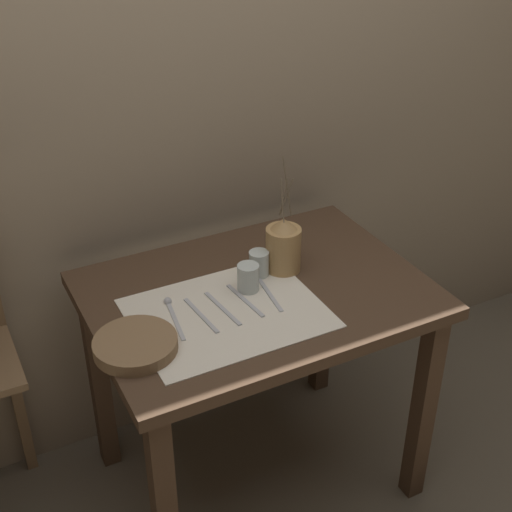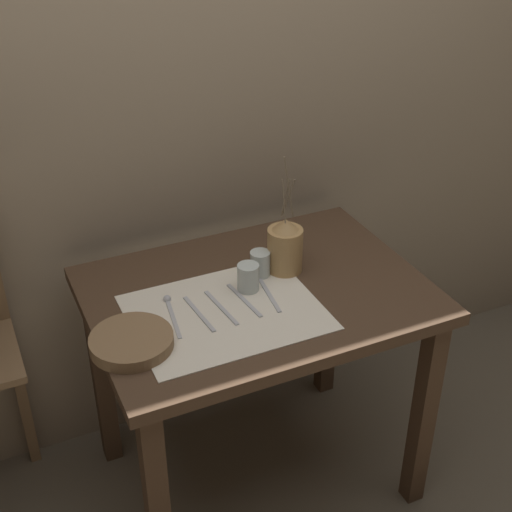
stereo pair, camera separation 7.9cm
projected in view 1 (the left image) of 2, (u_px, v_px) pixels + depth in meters
The scene contains 13 objects.
ground_plane at pixel (257, 474), 2.57m from camera, with size 12.00×12.00×0.00m, color brown.
stone_wall_back at pixel (190, 114), 2.32m from camera, with size 7.00×0.06×2.40m.
wooden_table at pixel (257, 323), 2.22m from camera, with size 1.02×0.74×0.80m.
linen_cloth at pixel (227, 313), 2.05m from camera, with size 0.54×0.42×0.00m.
pitcher_with_flowers at pixel (283, 246), 2.21m from camera, with size 0.11×0.11×0.40m.
wooden_bowl at pixel (135, 345), 1.90m from camera, with size 0.23×0.23×0.04m.
glass_tumbler_near at pixel (248, 278), 2.13m from camera, with size 0.07×0.07×0.09m.
glass_tumbler_far at pixel (259, 263), 2.20m from camera, with size 0.06×0.06×0.08m.
spoon_inner at pixel (171, 309), 2.06m from camera, with size 0.05×0.20×0.02m.
knife_center at pixel (201, 315), 2.04m from camera, with size 0.03×0.19×0.00m.
fork_inner at pixel (223, 308), 2.06m from camera, with size 0.03×0.19×0.00m.
fork_outer at pixel (245, 300), 2.10m from camera, with size 0.03×0.19×0.00m.
spoon_outer at pixel (262, 283), 2.17m from camera, with size 0.04×0.20×0.02m.
Camera 1 is at (-0.83, -1.59, 2.00)m, focal length 50.00 mm.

